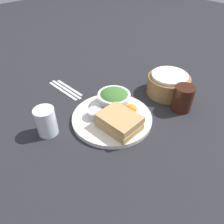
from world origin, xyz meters
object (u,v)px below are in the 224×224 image
object	(u,v)px
fork	(63,91)
water_glass	(46,122)
dressing_cup	(95,114)
drink_glass	(183,98)
bread_basket	(168,84)
plate	(112,118)
spoon	(69,88)
knife	(66,89)
salad_bowl	(114,98)
sandwich	(119,122)

from	to	relation	value
fork	water_glass	xyz separation A→B (m)	(0.18, -0.18, 0.05)
dressing_cup	drink_glass	world-z (taller)	drink_glass
dressing_cup	bread_basket	xyz separation A→B (m)	(0.07, 0.34, 0.01)
plate	spoon	bearing A→B (deg)	178.57
dressing_cup	fork	world-z (taller)	dressing_cup
fork	knife	bearing A→B (deg)	-90.00
drink_glass	fork	xyz separation A→B (m)	(-0.42, -0.27, -0.05)
water_glass	drink_glass	bearing A→B (deg)	61.74
drink_glass	bread_basket	size ratio (longest dim) A/B	0.57
knife	water_glass	distance (m)	0.27
salad_bowl	bread_basket	size ratio (longest dim) A/B	0.71
fork	plate	bearing A→B (deg)	-176.39
plate	knife	distance (m)	0.29
dressing_cup	bread_basket	distance (m)	0.35
salad_bowl	fork	xyz separation A→B (m)	(-0.24, -0.08, -0.05)
sandwich	plate	bearing A→B (deg)	159.51
drink_glass	knife	bearing A→B (deg)	-149.40
salad_bowl	fork	distance (m)	0.26
bread_basket	water_glass	size ratio (longest dim) A/B	1.76
plate	fork	world-z (taller)	plate
spoon	drink_glass	bearing A→B (deg)	-153.45
plate	spoon	xyz separation A→B (m)	(-0.29, 0.01, -0.01)
sandwich	drink_glass	distance (m)	0.27
plate	spoon	world-z (taller)	plate
sandwich	bread_basket	xyz separation A→B (m)	(-0.03, 0.32, 0.00)
fork	spoon	world-z (taller)	same
sandwich	fork	size ratio (longest dim) A/B	0.72
dressing_cup	salad_bowl	bearing A→B (deg)	92.75
drink_glass	bread_basket	world-z (taller)	drink_glass
fork	spoon	xyz separation A→B (m)	(-0.00, 0.04, 0.00)
water_glass	plate	bearing A→B (deg)	63.73
spoon	water_glass	bearing A→B (deg)	128.77
spoon	water_glass	size ratio (longest dim) A/B	1.74
drink_glass	water_glass	bearing A→B (deg)	-118.26
spoon	water_glass	xyz separation A→B (m)	(0.18, -0.21, 0.05)
plate	fork	distance (m)	0.29
bread_basket	plate	bearing A→B (deg)	-96.49
knife	plate	bearing A→B (deg)	-180.00
plate	dressing_cup	bearing A→B (deg)	-131.37
drink_glass	spoon	bearing A→B (deg)	-151.28
fork	knife	xyz separation A→B (m)	(-0.00, 0.02, 0.00)
bread_basket	fork	bearing A→B (deg)	-134.61
drink_glass	bread_basket	bearing A→B (deg)	152.54
sandwich	water_glass	size ratio (longest dim) A/B	1.39
salad_bowl	knife	xyz separation A→B (m)	(-0.24, -0.06, -0.05)
plate	knife	size ratio (longest dim) A/B	1.44
sandwich	spoon	xyz separation A→B (m)	(-0.35, 0.03, -0.04)
sandwich	bread_basket	distance (m)	0.32
fork	bread_basket	bearing A→B (deg)	-136.79
sandwich	water_glass	xyz separation A→B (m)	(-0.16, -0.18, 0.01)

